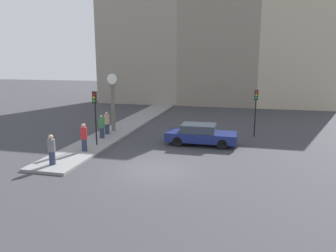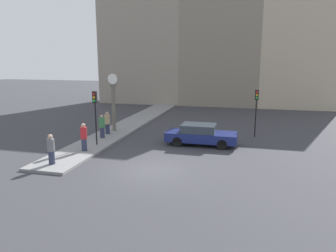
% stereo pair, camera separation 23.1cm
% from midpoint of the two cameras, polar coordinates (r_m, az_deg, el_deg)
% --- Properties ---
extents(ground_plane, '(120.00, 120.00, 0.00)m').
position_cam_midpoint_polar(ground_plane, '(17.19, -2.95, -7.56)').
color(ground_plane, '#38383D').
extents(sidewalk_corner, '(2.51, 25.44, 0.14)m').
position_cam_midpoint_polar(sidewalk_corner, '(28.62, -6.83, 0.40)').
color(sidewalk_corner, gray).
rests_on(sidewalk_corner, ground_plane).
extents(building_row, '(28.11, 5.00, 19.70)m').
position_cam_midpoint_polar(building_row, '(41.21, 5.94, 15.98)').
color(building_row, gray).
rests_on(building_row, ground_plane).
extents(sedan_car, '(4.66, 1.80, 1.40)m').
position_cam_midpoint_polar(sedan_car, '(21.78, 5.40, -1.48)').
color(sedan_car, navy).
rests_on(sedan_car, ground_plane).
extents(traffic_light_near, '(0.26, 0.24, 3.48)m').
position_cam_midpoint_polar(traffic_light_near, '(21.35, -12.89, 3.30)').
color(traffic_light_near, black).
rests_on(traffic_light_near, sidewalk_corner).
extents(traffic_light_far, '(0.26, 0.24, 3.47)m').
position_cam_midpoint_polar(traffic_light_far, '(24.48, 14.79, 3.92)').
color(traffic_light_far, black).
rests_on(traffic_light_far, ground_plane).
extents(street_clock, '(0.86, 0.37, 4.42)m').
position_cam_midpoint_polar(street_clock, '(25.36, -9.84, 4.12)').
color(street_clock, '#666056').
rests_on(street_clock, sidewalk_corner).
extents(pedestrian_red_top, '(0.38, 0.38, 1.69)m').
position_cam_midpoint_polar(pedestrian_red_top, '(20.40, -14.74, -1.93)').
color(pedestrian_red_top, '#2D334C').
rests_on(pedestrian_red_top, sidewalk_corner).
extents(pedestrian_tan_coat, '(0.39, 0.39, 1.66)m').
position_cam_midpoint_polar(pedestrian_tan_coat, '(24.56, -10.86, 0.49)').
color(pedestrian_tan_coat, '#2D334C').
rests_on(pedestrian_tan_coat, sidewalk_corner).
extents(pedestrian_grey_jacket, '(0.38, 0.38, 1.62)m').
position_cam_midpoint_polar(pedestrian_grey_jacket, '(18.36, -19.95, -3.90)').
color(pedestrian_grey_jacket, '#2D334C').
rests_on(pedestrian_grey_jacket, sidewalk_corner).
extents(pedestrian_green_hoodie, '(0.40, 0.40, 1.64)m').
position_cam_midpoint_polar(pedestrian_green_hoodie, '(23.43, -11.75, -0.12)').
color(pedestrian_green_hoodie, '#2D334C').
rests_on(pedestrian_green_hoodie, sidewalk_corner).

